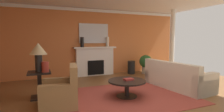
{
  "coord_description": "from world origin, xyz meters",
  "views": [
    {
      "loc": [
        -2.14,
        -4.05,
        1.55
      ],
      "look_at": [
        -0.01,
        1.12,
        1.0
      ],
      "focal_mm": 28.15,
      "sensor_mm": 36.0,
      "label": 1
    }
  ],
  "objects_px": {
    "vase_tall_corner": "(131,67)",
    "fireplace": "(95,62)",
    "sofa": "(176,79)",
    "table_lamp": "(38,52)",
    "armchair_near_window": "(61,93)",
    "vase_mantel_right": "(107,42)",
    "mantel_mirror": "(94,33)",
    "vase_on_side_table": "(45,67)",
    "side_table": "(40,83)",
    "vase_mantel_left": "(82,42)",
    "coffee_table": "(127,84)",
    "potted_plant": "(146,63)"
  },
  "relations": [
    {
      "from": "coffee_table",
      "to": "vase_mantel_right",
      "type": "xyz_separation_m",
      "value": [
        0.58,
        2.97,
        1.09
      ]
    },
    {
      "from": "side_table",
      "to": "potted_plant",
      "type": "relative_size",
      "value": 0.84
    },
    {
      "from": "mantel_mirror",
      "to": "potted_plant",
      "type": "bearing_deg",
      "value": -16.24
    },
    {
      "from": "sofa",
      "to": "side_table",
      "type": "bearing_deg",
      "value": 171.18
    },
    {
      "from": "sofa",
      "to": "table_lamp",
      "type": "height_order",
      "value": "table_lamp"
    },
    {
      "from": "armchair_near_window",
      "to": "vase_mantel_right",
      "type": "relative_size",
      "value": 2.29
    },
    {
      "from": "armchair_near_window",
      "to": "vase_mantel_left",
      "type": "bearing_deg",
      "value": 68.52
    },
    {
      "from": "mantel_mirror",
      "to": "side_table",
      "type": "height_order",
      "value": "mantel_mirror"
    },
    {
      "from": "table_lamp",
      "to": "vase_tall_corner",
      "type": "relative_size",
      "value": 1.31
    },
    {
      "from": "fireplace",
      "to": "vase_mantel_left",
      "type": "height_order",
      "value": "vase_mantel_left"
    },
    {
      "from": "armchair_near_window",
      "to": "coffee_table",
      "type": "relative_size",
      "value": 0.95
    },
    {
      "from": "sofa",
      "to": "vase_mantel_left",
      "type": "relative_size",
      "value": 5.37
    },
    {
      "from": "coffee_table",
      "to": "side_table",
      "type": "height_order",
      "value": "side_table"
    },
    {
      "from": "table_lamp",
      "to": "vase_tall_corner",
      "type": "bearing_deg",
      "value": 27.12
    },
    {
      "from": "side_table",
      "to": "vase_on_side_table",
      "type": "distance_m",
      "value": 0.48
    },
    {
      "from": "coffee_table",
      "to": "table_lamp",
      "type": "xyz_separation_m",
      "value": [
        -2.15,
        0.78,
        0.89
      ]
    },
    {
      "from": "vase_mantel_right",
      "to": "potted_plant",
      "type": "height_order",
      "value": "vase_mantel_right"
    },
    {
      "from": "sofa",
      "to": "vase_tall_corner",
      "type": "xyz_separation_m",
      "value": [
        -0.21,
        2.55,
        -0.01
      ]
    },
    {
      "from": "potted_plant",
      "to": "mantel_mirror",
      "type": "bearing_deg",
      "value": 163.76
    },
    {
      "from": "armchair_near_window",
      "to": "side_table",
      "type": "bearing_deg",
      "value": 119.87
    },
    {
      "from": "sofa",
      "to": "table_lamp",
      "type": "distance_m",
      "value": 4.14
    },
    {
      "from": "armchair_near_window",
      "to": "mantel_mirror",
      "type": "bearing_deg",
      "value": 61.34
    },
    {
      "from": "vase_tall_corner",
      "to": "fireplace",
      "type": "bearing_deg",
      "value": 169.33
    },
    {
      "from": "side_table",
      "to": "vase_mantel_left",
      "type": "xyz_separation_m",
      "value": [
        1.64,
        2.18,
        1.02
      ]
    },
    {
      "from": "armchair_near_window",
      "to": "vase_mantel_right",
      "type": "xyz_separation_m",
      "value": [
        2.27,
        2.99,
        1.11
      ]
    },
    {
      "from": "mantel_mirror",
      "to": "vase_mantel_left",
      "type": "height_order",
      "value": "mantel_mirror"
    },
    {
      "from": "vase_on_side_table",
      "to": "fireplace",
      "type": "bearing_deg",
      "value": 49.15
    },
    {
      "from": "mantel_mirror",
      "to": "vase_tall_corner",
      "type": "relative_size",
      "value": 2.2
    },
    {
      "from": "vase_on_side_table",
      "to": "potted_plant",
      "type": "height_order",
      "value": "vase_on_side_table"
    },
    {
      "from": "coffee_table",
      "to": "vase_on_side_table",
      "type": "relative_size",
      "value": 3.71
    },
    {
      "from": "vase_mantel_right",
      "to": "vase_mantel_left",
      "type": "height_order",
      "value": "vase_mantel_right"
    },
    {
      "from": "armchair_near_window",
      "to": "potted_plant",
      "type": "xyz_separation_m",
      "value": [
        3.92,
        2.52,
        0.19
      ]
    },
    {
      "from": "fireplace",
      "to": "coffee_table",
      "type": "height_order",
      "value": "fireplace"
    },
    {
      "from": "vase_mantel_left",
      "to": "coffee_table",
      "type": "bearing_deg",
      "value": -80.14
    },
    {
      "from": "fireplace",
      "to": "vase_mantel_right",
      "type": "height_order",
      "value": "vase_mantel_right"
    },
    {
      "from": "sofa",
      "to": "vase_tall_corner",
      "type": "distance_m",
      "value": 2.56
    },
    {
      "from": "coffee_table",
      "to": "potted_plant",
      "type": "height_order",
      "value": "potted_plant"
    },
    {
      "from": "coffee_table",
      "to": "fireplace",
      "type": "bearing_deg",
      "value": 89.35
    },
    {
      "from": "vase_tall_corner",
      "to": "armchair_near_window",
      "type": "bearing_deg",
      "value": -140.47
    },
    {
      "from": "fireplace",
      "to": "table_lamp",
      "type": "height_order",
      "value": "table_lamp"
    },
    {
      "from": "mantel_mirror",
      "to": "vase_mantel_left",
      "type": "xyz_separation_m",
      "value": [
        -0.55,
        -0.17,
        -0.36
      ]
    },
    {
      "from": "side_table",
      "to": "mantel_mirror",
      "type": "bearing_deg",
      "value": 47.13
    },
    {
      "from": "table_lamp",
      "to": "vase_on_side_table",
      "type": "distance_m",
      "value": 0.43
    },
    {
      "from": "vase_mantel_right",
      "to": "potted_plant",
      "type": "relative_size",
      "value": 0.5
    },
    {
      "from": "vase_tall_corner",
      "to": "potted_plant",
      "type": "distance_m",
      "value": 0.67
    },
    {
      "from": "mantel_mirror",
      "to": "vase_on_side_table",
      "type": "bearing_deg",
      "value": -129.44
    },
    {
      "from": "table_lamp",
      "to": "vase_tall_corner",
      "type": "xyz_separation_m",
      "value": [
        3.78,
        1.93,
        -0.94
      ]
    },
    {
      "from": "coffee_table",
      "to": "vase_tall_corner",
      "type": "height_order",
      "value": "vase_tall_corner"
    },
    {
      "from": "fireplace",
      "to": "table_lamp",
      "type": "xyz_separation_m",
      "value": [
        -2.19,
        -2.23,
        0.65
      ]
    },
    {
      "from": "mantel_mirror",
      "to": "table_lamp",
      "type": "distance_m",
      "value": 3.26
    }
  ]
}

